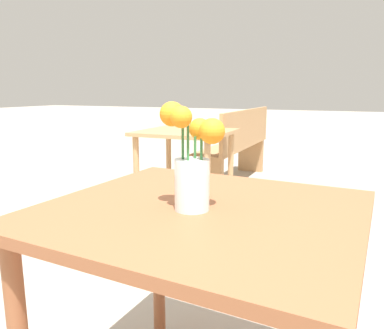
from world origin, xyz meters
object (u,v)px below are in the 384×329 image
bench_near (239,144)px  table_front (201,246)px  flower_vase (192,165)px  table_back (186,145)px

bench_near → table_front: bearing=-74.6°
flower_vase → table_back: 2.25m
table_front → flower_vase: flower_vase is taller
flower_vase → bench_near: (-0.84, 3.13, -0.40)m
bench_near → table_back: bench_near is taller
bench_near → table_back: bearing=-96.5°
bench_near → table_back: (-0.13, -1.12, 0.13)m
table_front → bench_near: 3.22m
table_front → table_back: (-0.98, 1.97, -0.03)m
flower_vase → table_back: size_ratio=0.37×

